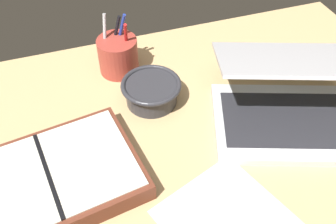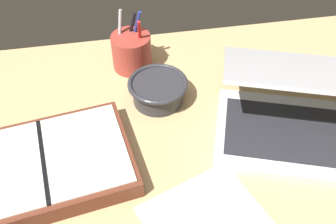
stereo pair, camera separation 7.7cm
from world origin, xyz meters
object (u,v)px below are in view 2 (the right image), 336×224
planner (46,166)px  laptop (294,113)px  pen_cup (130,51)px  bowl (158,90)px

planner → laptop: bearing=-5.8°
pen_cup → planner: size_ratio=0.42×
bowl → planner: bowl is taller
laptop → pen_cup: size_ratio=2.63×
bowl → pen_cup: bearing=109.2°
laptop → pen_cup: laptop is taller
bowl → planner: size_ratio=0.38×
laptop → planner: 52.18cm
bowl → laptop: bearing=-28.2°
laptop → planner: size_ratio=1.10×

